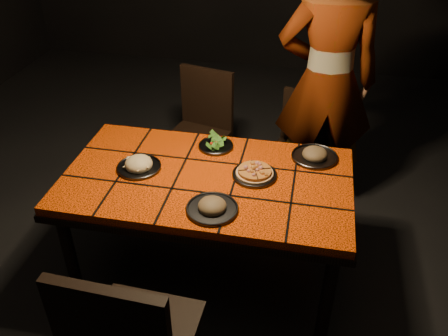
% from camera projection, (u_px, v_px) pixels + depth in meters
% --- Properties ---
extents(room_shell, '(6.04, 7.04, 3.08)m').
position_uv_depth(room_shell, '(204.00, 46.00, 2.22)').
color(room_shell, black).
rests_on(room_shell, ground).
extents(dining_table, '(1.62, 0.92, 0.75)m').
position_uv_depth(dining_table, '(207.00, 187.00, 2.69)').
color(dining_table, '#FF4A08').
rests_on(dining_table, ground).
extents(chair_far_left, '(0.51, 0.51, 0.94)m').
position_uv_depth(chair_far_left, '(201.00, 123.00, 3.59)').
color(chair_far_left, black).
rests_on(chair_far_left, ground).
extents(chair_far_right, '(0.48, 0.48, 0.83)m').
position_uv_depth(chair_far_right, '(300.00, 142.00, 3.48)').
color(chair_far_right, black).
rests_on(chair_far_right, ground).
extents(diner, '(0.74, 0.52, 1.90)m').
position_uv_depth(diner, '(327.00, 83.00, 3.21)').
color(diner, brown).
rests_on(diner, ground).
extents(plate_pizza, '(0.27, 0.27, 0.04)m').
position_uv_depth(plate_pizza, '(255.00, 173.00, 2.64)').
color(plate_pizza, '#3A3B40').
rests_on(plate_pizza, dining_table).
extents(plate_pasta, '(0.25, 0.25, 0.08)m').
position_uv_depth(plate_pasta, '(139.00, 165.00, 2.70)').
color(plate_pasta, '#3A3B40').
rests_on(plate_pasta, dining_table).
extents(plate_salad, '(0.21, 0.21, 0.07)m').
position_uv_depth(plate_salad, '(216.00, 144.00, 2.88)').
color(plate_salad, '#3A3B40').
rests_on(plate_salad, dining_table).
extents(plate_mushroom_a, '(0.27, 0.27, 0.09)m').
position_uv_depth(plate_mushroom_a, '(212.00, 207.00, 2.38)').
color(plate_mushroom_a, '#3A3B40').
rests_on(plate_mushroom_a, dining_table).
extents(plate_mushroom_b, '(0.27, 0.27, 0.09)m').
position_uv_depth(plate_mushroom_b, '(315.00, 155.00, 2.79)').
color(plate_mushroom_b, '#3A3B40').
rests_on(plate_mushroom_b, dining_table).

